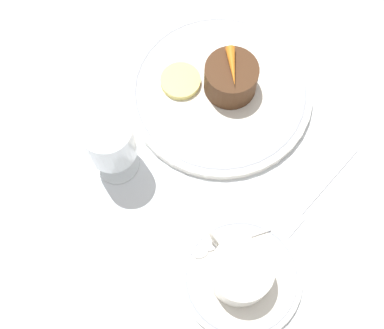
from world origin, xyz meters
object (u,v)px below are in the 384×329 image
(wine_glass, at_px, (110,142))
(fork, at_px, (308,203))
(dessert_cake, at_px, (231,78))
(coffee_cup, at_px, (240,272))
(dinner_plate, at_px, (220,92))

(wine_glass, xyz_separation_m, fork, (-0.20, -0.18, -0.07))
(fork, distance_m, dessert_cake, 0.21)
(coffee_cup, distance_m, wine_glass, 0.23)
(fork, bearing_deg, wine_glass, 41.75)
(dinner_plate, bearing_deg, coffee_cup, 148.25)
(wine_glass, xyz_separation_m, dessert_cake, (0.00, -0.20, -0.04))
(wine_glass, bearing_deg, dinner_plate, -88.58)
(wine_glass, distance_m, fork, 0.28)
(fork, bearing_deg, dessert_cake, -5.07)
(dinner_plate, relative_size, dessert_cake, 3.54)
(dinner_plate, xyz_separation_m, wine_glass, (-0.00, 0.19, 0.07))
(dessert_cake, bearing_deg, fork, 174.93)
(fork, bearing_deg, dinner_plate, -1.07)
(dinner_plate, relative_size, fork, 1.51)
(wine_glass, distance_m, dessert_cake, 0.20)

